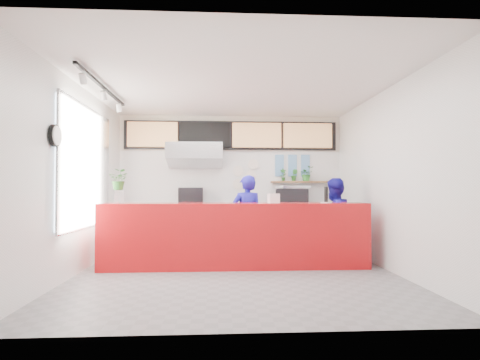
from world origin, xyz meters
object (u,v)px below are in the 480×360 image
(espresso_machine, at_px, (293,199))
(staff_center, at_px, (247,218))
(staff_right, at_px, (334,220))
(service_counter, at_px, (235,235))
(panini_oven, at_px, (190,198))
(pepper_mill, at_px, (326,194))

(espresso_machine, relative_size, staff_center, 0.44)
(staff_center, relative_size, staff_right, 1.03)
(service_counter, bearing_deg, panini_oven, 116.57)
(panini_oven, height_order, espresso_machine, panini_oven)
(espresso_machine, bearing_deg, staff_center, -116.89)
(staff_right, relative_size, pepper_mill, 5.81)
(service_counter, bearing_deg, espresso_machine, 53.21)
(staff_right, distance_m, pepper_mill, 0.78)
(pepper_mill, bearing_deg, staff_right, 60.29)
(staff_right, height_order, pepper_mill, staff_right)
(staff_center, distance_m, pepper_mill, 1.53)
(service_counter, xyz_separation_m, staff_center, (0.24, 0.56, 0.25))
(service_counter, height_order, pepper_mill, pepper_mill)
(pepper_mill, bearing_deg, panini_oven, 142.66)
(service_counter, relative_size, staff_center, 2.83)
(service_counter, relative_size, pepper_mill, 16.96)
(service_counter, xyz_separation_m, panini_oven, (-0.90, 1.80, 0.58))
(panini_oven, xyz_separation_m, staff_right, (2.76, -1.34, -0.36))
(panini_oven, distance_m, staff_center, 1.72)
(espresso_machine, bearing_deg, service_counter, -112.06)
(service_counter, height_order, staff_center, staff_center)
(staff_center, xyz_separation_m, staff_right, (1.62, -0.10, -0.03))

